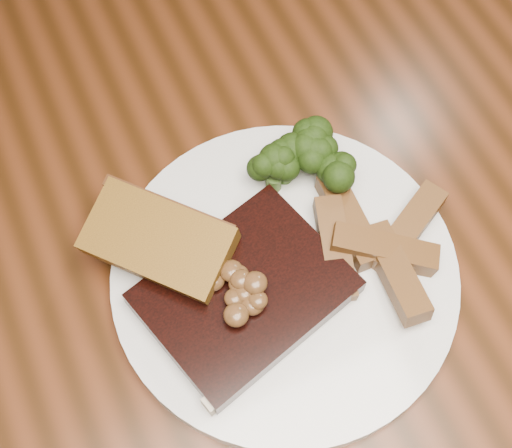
# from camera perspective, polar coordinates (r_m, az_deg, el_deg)

# --- Properties ---
(ground) EXTENTS (4.50, 4.50, 0.00)m
(ground) POSITION_cam_1_polar(r_m,az_deg,el_deg) (1.33, -0.11, -15.94)
(ground) COLOR #38160C
(ground) RESTS_ON ground
(dining_table) EXTENTS (1.60, 0.90, 0.75)m
(dining_table) POSITION_cam_1_polar(r_m,az_deg,el_deg) (0.70, -0.20, -6.11)
(dining_table) COLOR #4C230F
(dining_table) RESTS_ON ground
(plate) EXTENTS (0.31, 0.31, 0.01)m
(plate) POSITION_cam_1_polar(r_m,az_deg,el_deg) (0.60, 2.29, -4.15)
(plate) COLOR white
(plate) RESTS_ON dining_table
(steak) EXTENTS (0.18, 0.16, 0.02)m
(steak) POSITION_cam_1_polar(r_m,az_deg,el_deg) (0.58, -0.90, -5.58)
(steak) COLOR black
(steak) RESTS_ON plate
(steak_bone) EXTENTS (0.13, 0.05, 0.02)m
(steak_bone) POSITION_cam_1_polar(r_m,az_deg,el_deg) (0.56, 1.37, -10.30)
(steak_bone) COLOR #C2B296
(steak_bone) RESTS_ON plate
(mushroom_pile) EXTENTS (0.06, 0.06, 0.03)m
(mushroom_pile) POSITION_cam_1_polar(r_m,az_deg,el_deg) (0.55, -0.95, -4.75)
(mushroom_pile) COLOR brown
(mushroom_pile) RESTS_ON steak
(garlic_bread) EXTENTS (0.12, 0.13, 0.03)m
(garlic_bread) POSITION_cam_1_polar(r_m,az_deg,el_deg) (0.59, -7.56, -2.18)
(garlic_bread) COLOR brown
(garlic_bread) RESTS_ON plate
(potato_wedges) EXTENTS (0.11, 0.11, 0.02)m
(potato_wedges) POSITION_cam_1_polar(r_m,az_deg,el_deg) (0.60, 9.57, -1.24)
(potato_wedges) COLOR brown
(potato_wedges) RESTS_ON plate
(broccoli_cluster) EXTENTS (0.08, 0.08, 0.04)m
(broccoli_cluster) POSITION_cam_1_polar(r_m,az_deg,el_deg) (0.63, 4.17, 5.72)
(broccoli_cluster) COLOR #1D330B
(broccoli_cluster) RESTS_ON plate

